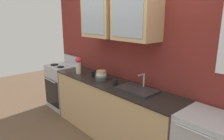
{
  "coord_description": "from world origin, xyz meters",
  "views": [
    {
      "loc": [
        2.26,
        -2.03,
        1.92
      ],
      "look_at": [
        0.0,
        0.0,
        1.14
      ],
      "focal_mm": 32.84,
      "sensor_mm": 36.0,
      "label": 1
    }
  ],
  "objects_px": {
    "stove_range": "(63,86)",
    "vase": "(78,64)",
    "cup_near_bowls": "(93,74)",
    "sink_faucet": "(137,89)",
    "cup_near_sink": "(115,82)",
    "bowl_stack": "(101,76)"
  },
  "relations": [
    {
      "from": "sink_faucet",
      "to": "cup_near_sink",
      "type": "height_order",
      "value": "sink_faucet"
    },
    {
      "from": "stove_range",
      "to": "sink_faucet",
      "type": "distance_m",
      "value": 2.13
    },
    {
      "from": "stove_range",
      "to": "vase",
      "type": "relative_size",
      "value": 3.63
    },
    {
      "from": "bowl_stack",
      "to": "cup_near_sink",
      "type": "height_order",
      "value": "bowl_stack"
    },
    {
      "from": "stove_range",
      "to": "vase",
      "type": "height_order",
      "value": "vase"
    },
    {
      "from": "vase",
      "to": "cup_near_bowls",
      "type": "height_order",
      "value": "vase"
    },
    {
      "from": "bowl_stack",
      "to": "cup_near_bowls",
      "type": "height_order",
      "value": "bowl_stack"
    },
    {
      "from": "stove_range",
      "to": "vase",
      "type": "bearing_deg",
      "value": -6.11
    },
    {
      "from": "bowl_stack",
      "to": "vase",
      "type": "relative_size",
      "value": 0.64
    },
    {
      "from": "sink_faucet",
      "to": "vase",
      "type": "height_order",
      "value": "vase"
    },
    {
      "from": "stove_range",
      "to": "sink_faucet",
      "type": "bearing_deg",
      "value": 0.82
    },
    {
      "from": "sink_faucet",
      "to": "cup_near_sink",
      "type": "distance_m",
      "value": 0.37
    },
    {
      "from": "vase",
      "to": "cup_near_sink",
      "type": "bearing_deg",
      "value": 1.94
    },
    {
      "from": "stove_range",
      "to": "bowl_stack",
      "type": "height_order",
      "value": "stove_range"
    },
    {
      "from": "sink_faucet",
      "to": "vase",
      "type": "distance_m",
      "value": 1.31
    },
    {
      "from": "sink_faucet",
      "to": "cup_near_bowls",
      "type": "height_order",
      "value": "sink_faucet"
    },
    {
      "from": "sink_faucet",
      "to": "stove_range",
      "type": "bearing_deg",
      "value": -179.18
    },
    {
      "from": "stove_range",
      "to": "bowl_stack",
      "type": "bearing_deg",
      "value": -0.95
    },
    {
      "from": "vase",
      "to": "sink_faucet",
      "type": "bearing_deg",
      "value": 4.99
    },
    {
      "from": "vase",
      "to": "stove_range",
      "type": "bearing_deg",
      "value": 173.89
    },
    {
      "from": "sink_faucet",
      "to": "cup_near_bowls",
      "type": "distance_m",
      "value": 0.98
    },
    {
      "from": "stove_range",
      "to": "cup_near_bowls",
      "type": "bearing_deg",
      "value": -0.51
    }
  ]
}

